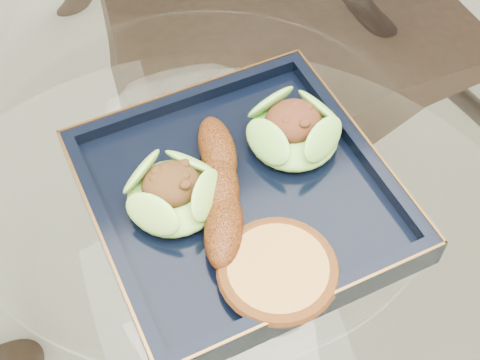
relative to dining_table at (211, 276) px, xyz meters
name	(u,v)px	position (x,y,z in m)	size (l,w,h in m)	color
dining_table	(211,276)	(0.00, 0.00, 0.00)	(1.13, 1.13, 0.77)	white
dining_chair	(240,47)	(0.22, 0.46, -0.11)	(0.39, 0.39, 0.88)	black
navy_plate	(240,199)	(0.03, -0.02, 0.17)	(0.27, 0.27, 0.02)	black
lettuce_wrap_left	(173,194)	(-0.03, -0.01, 0.20)	(0.09, 0.09, 0.03)	#548D29
lettuce_wrap_right	(293,132)	(0.10, 0.02, 0.20)	(0.09, 0.09, 0.03)	#59A730
roasted_plantain	(220,188)	(0.01, -0.02, 0.20)	(0.16, 0.03, 0.03)	#642B0A
crumb_patty	(278,272)	(0.03, -0.12, 0.19)	(0.09, 0.09, 0.02)	#B0833A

